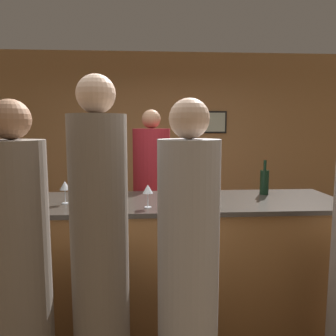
% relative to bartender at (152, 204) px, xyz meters
% --- Properties ---
extents(ground_plane, '(14.00, 14.00, 0.00)m').
position_rel_bartender_xyz_m(ground_plane, '(0.21, -0.85, -0.86)').
color(ground_plane, brown).
extents(back_wall, '(8.00, 0.08, 2.80)m').
position_rel_bartender_xyz_m(back_wall, '(0.21, 1.67, 0.55)').
color(back_wall, '#A37547').
rests_on(back_wall, ground_plane).
extents(bar_counter, '(2.64, 0.81, 1.09)m').
position_rel_bartender_xyz_m(bar_counter, '(0.21, -0.85, -0.31)').
color(bar_counter, brown).
rests_on(bar_counter, ground_plane).
extents(bartender, '(0.39, 0.39, 1.85)m').
position_rel_bartender_xyz_m(bartender, '(0.00, 0.00, 0.00)').
color(bartender, maroon).
rests_on(bartender, ground_plane).
extents(guest_1, '(0.33, 0.33, 1.96)m').
position_rel_bartender_xyz_m(guest_1, '(-0.32, -1.60, 0.06)').
color(guest_1, gray).
rests_on(guest_1, ground_plane).
extents(guest_2, '(0.35, 0.35, 1.82)m').
position_rel_bartender_xyz_m(guest_2, '(-0.76, -1.65, -0.01)').
color(guest_2, gray).
rests_on(guest_2, ground_plane).
extents(guest_3, '(0.34, 0.34, 1.82)m').
position_rel_bartender_xyz_m(guest_3, '(0.18, -1.72, -0.00)').
color(guest_3, '#B2B2B7').
rests_on(guest_3, ground_plane).
extents(wine_bottle_0, '(0.08, 0.08, 0.29)m').
position_rel_bartender_xyz_m(wine_bottle_0, '(0.24, -0.86, 0.34)').
color(wine_bottle_0, black).
rests_on(wine_bottle_0, bar_counter).
extents(wine_bottle_1, '(0.08, 0.08, 0.30)m').
position_rel_bartender_xyz_m(wine_bottle_1, '(0.98, -0.66, 0.34)').
color(wine_bottle_1, black).
rests_on(wine_bottle_1, bar_counter).
extents(wine_glass_0, '(0.07, 0.07, 0.17)m').
position_rel_bartender_xyz_m(wine_glass_0, '(0.36, -0.85, 0.36)').
color(wine_glass_0, silver).
rests_on(wine_glass_0, bar_counter).
extents(wine_glass_1, '(0.08, 0.08, 0.17)m').
position_rel_bartender_xyz_m(wine_glass_1, '(-0.04, -1.08, 0.36)').
color(wine_glass_1, silver).
rests_on(wine_glass_1, bar_counter).
extents(wine_glass_2, '(0.06, 0.06, 0.14)m').
position_rel_bartender_xyz_m(wine_glass_2, '(-0.24, -1.08, 0.34)').
color(wine_glass_2, silver).
rests_on(wine_glass_2, bar_counter).
extents(wine_glass_3, '(0.06, 0.06, 0.15)m').
position_rel_bartender_xyz_m(wine_glass_3, '(0.26, -0.97, 0.34)').
color(wine_glass_3, silver).
rests_on(wine_glass_3, bar_counter).
extents(wine_glass_4, '(0.08, 0.08, 0.18)m').
position_rel_bartender_xyz_m(wine_glass_4, '(-0.68, -0.91, 0.37)').
color(wine_glass_4, silver).
rests_on(wine_glass_4, bar_counter).
extents(wine_glass_5, '(0.08, 0.08, 0.18)m').
position_rel_bartender_xyz_m(wine_glass_5, '(-0.92, -0.98, 0.36)').
color(wine_glass_5, silver).
rests_on(wine_glass_5, bar_counter).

